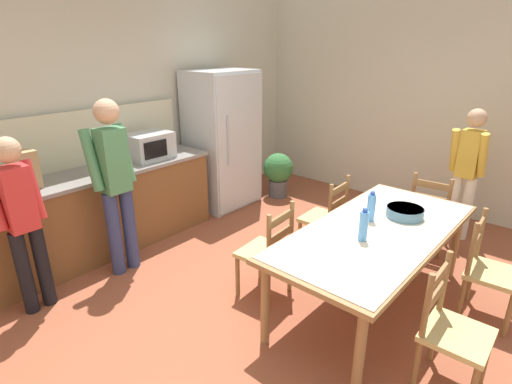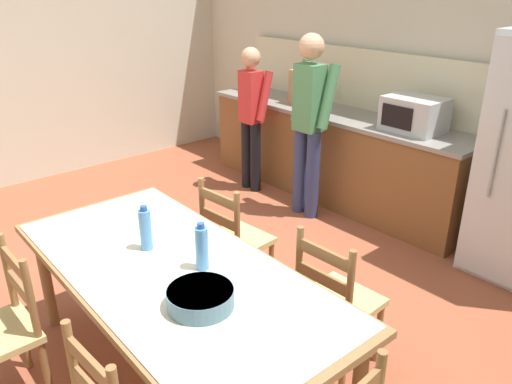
{
  "view_description": "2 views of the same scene",
  "coord_description": "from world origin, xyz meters",
  "views": [
    {
      "loc": [
        -2.35,
        -1.68,
        2.22
      ],
      "look_at": [
        -0.11,
        0.24,
        1.1
      ],
      "focal_mm": 28.0,
      "sensor_mm": 36.0,
      "label": 1
    },
    {
      "loc": [
        2.61,
        -1.67,
        2.18
      ],
      "look_at": [
        0.45,
        0.22,
        0.95
      ],
      "focal_mm": 35.0,
      "sensor_mm": 36.0,
      "label": 2
    }
  ],
  "objects": [
    {
      "name": "ground_plane",
      "position": [
        0.0,
        0.0,
        0.0
      ],
      "size": [
        8.32,
        8.32,
        0.0
      ],
      "primitive_type": "plane",
      "color": "brown"
    },
    {
      "name": "paper_bag",
      "position": [
        -1.09,
        2.2,
        1.11
      ],
      "size": [
        0.24,
        0.16,
        0.36
      ],
      "primitive_type": "cube",
      "color": "tan",
      "rests_on": "kitchen_counter"
    },
    {
      "name": "chair_head_end",
      "position": [
        1.97,
        -0.53,
        0.44
      ],
      "size": [
        0.43,
        0.45,
        0.91
      ],
      "rotation": [
        0.0,
        0.0,
        1.64
      ],
      "color": "olive",
      "rests_on": "ground"
    },
    {
      "name": "dining_table",
      "position": [
        0.59,
        -0.5,
        0.68
      ],
      "size": [
        2.18,
        1.02,
        0.75
      ],
      "rotation": [
        0.0,
        0.0,
        -0.02
      ],
      "color": "olive",
      "rests_on": "ground"
    },
    {
      "name": "person_at_counter",
      "position": [
        -0.49,
        1.69,
        0.98
      ],
      "size": [
        0.44,
        0.3,
        1.74
      ],
      "rotation": [
        0.0,
        0.0,
        1.57
      ],
      "color": "navy",
      "rests_on": "ground"
    },
    {
      "name": "chair_side_near_left",
      "position": [
        0.09,
        -1.28,
        0.44
      ],
      "size": [
        0.42,
        0.4,
        0.91
      ],
      "rotation": [
        0.0,
        0.0,
        0.01
      ],
      "color": "olive",
      "rests_on": "ground"
    },
    {
      "name": "bottle_near_centre",
      "position": [
        0.32,
        -0.5,
        0.88
      ],
      "size": [
        0.07,
        0.07,
        0.27
      ],
      "color": "#4C8ED6",
      "rests_on": "dining_table"
    },
    {
      "name": "person_at_sink",
      "position": [
        -1.34,
        1.71,
        0.87
      ],
      "size": [
        0.39,
        0.27,
        1.54
      ],
      "rotation": [
        0.0,
        0.0,
        1.57
      ],
      "color": "black",
      "rests_on": "ground"
    },
    {
      "name": "bottle_off_centre",
      "position": [
        0.7,
        -0.38,
        0.88
      ],
      "size": [
        0.07,
        0.07,
        0.27
      ],
      "color": "#4C8ED6",
      "rests_on": "dining_table"
    },
    {
      "name": "chair_side_far_right",
      "position": [
        1.09,
        0.27,
        0.44
      ],
      "size": [
        0.43,
        0.42,
        0.91
      ],
      "rotation": [
        0.0,
        0.0,
        3.18
      ],
      "color": "olive",
      "rests_on": "ground"
    },
    {
      "name": "refrigerator",
      "position": [
        1.47,
        2.19,
        0.93
      ],
      "size": [
        0.89,
        0.73,
        1.87
      ],
      "color": "silver",
      "rests_on": "ground"
    },
    {
      "name": "wall_back",
      "position": [
        0.0,
        2.66,
        1.45
      ],
      "size": [
        6.52,
        0.12,
        2.9
      ],
      "primitive_type": "cube",
      "color": "beige",
      "rests_on": "ground"
    },
    {
      "name": "person_by_table",
      "position": [
        2.52,
        -0.69,
        0.86
      ],
      "size": [
        0.28,
        0.4,
        1.54
      ],
      "rotation": [
        0.0,
        0.0,
        3.05
      ],
      "color": "silver",
      "rests_on": "ground"
    },
    {
      "name": "kitchen_counter",
      "position": [
        -0.64,
        2.23,
        0.47
      ],
      "size": [
        3.13,
        0.66,
        0.93
      ],
      "color": "brown",
      "rests_on": "ground"
    },
    {
      "name": "microwave",
      "position": [
        0.29,
        2.21,
        1.08
      ],
      "size": [
        0.5,
        0.39,
        0.3
      ],
      "color": "#B2B7BC",
      "rests_on": "kitchen_counter"
    },
    {
      "name": "counter_splashback",
      "position": [
        -0.64,
        2.54,
        1.23
      ],
      "size": [
        3.09,
        0.03,
        0.6
      ],
      "primitive_type": "cube",
      "color": "beige",
      "rests_on": "kitchen_counter"
    },
    {
      "name": "chair_side_far_left",
      "position": [
        0.12,
        0.29,
        0.44
      ],
      "size": [
        0.45,
        0.43,
        0.91
      ],
      "rotation": [
        0.0,
        0.0,
        3.22
      ],
      "color": "olive",
      "rests_on": "ground"
    },
    {
      "name": "wall_right",
      "position": [
        3.26,
        0.0,
        1.45
      ],
      "size": [
        0.12,
        5.2,
        2.9
      ],
      "primitive_type": "cube",
      "color": "beige",
      "rests_on": "ground"
    },
    {
      "name": "potted_plant",
      "position": [
        2.19,
        1.76,
        0.39
      ],
      "size": [
        0.44,
        0.44,
        0.67
      ],
      "color": "#4C4C51",
      "rests_on": "ground"
    },
    {
      "name": "serving_bowl",
      "position": [
        0.97,
        -0.58,
        0.81
      ],
      "size": [
        0.32,
        0.32,
        0.09
      ],
      "color": "slate",
      "rests_on": "dining_table"
    },
    {
      "name": "chair_side_near_right",
      "position": [
        1.06,
        -1.3,
        0.44
      ],
      "size": [
        0.44,
        0.42,
        0.91
      ],
      "rotation": [
        0.0,
        0.0,
        0.06
      ],
      "color": "olive",
      "rests_on": "ground"
    }
  ]
}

